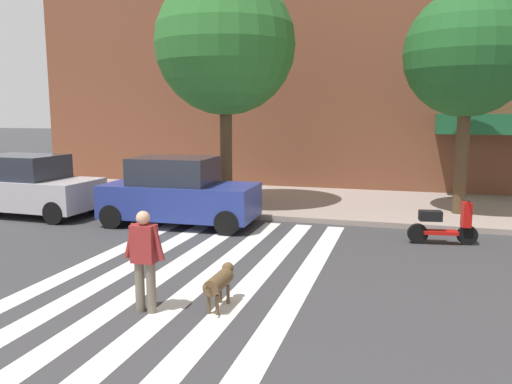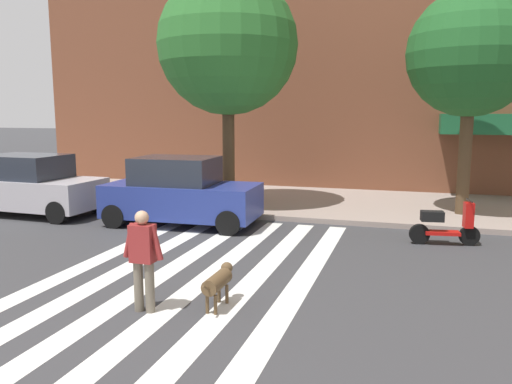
# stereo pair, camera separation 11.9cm
# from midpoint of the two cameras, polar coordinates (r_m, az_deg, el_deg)

# --- Properties ---
(ground_plane) EXTENTS (160.00, 160.00, 0.00)m
(ground_plane) POSITION_cam_midpoint_polar(r_m,az_deg,el_deg) (8.29, -9.18, -13.48)
(ground_plane) COLOR #353538
(sidewalk_far) EXTENTS (80.00, 6.00, 0.15)m
(sidewalk_far) POSITION_cam_midpoint_polar(r_m,az_deg,el_deg) (17.69, 5.18, -1.11)
(sidewalk_far) COLOR gray
(sidewalk_far) RESTS_ON ground_plane
(crosswalk_stripes) EXTENTS (4.95, 13.81, 0.01)m
(crosswalk_stripes) POSITION_cam_midpoint_polar(r_m,az_deg,el_deg) (8.59, -13.41, -12.77)
(crosswalk_stripes) COLOR silver
(crosswalk_stripes) RESTS_ON ground_plane
(parked_car_near_curb) EXTENTS (4.39, 2.15, 1.85)m
(parked_car_near_curb) POSITION_cam_midpoint_polar(r_m,az_deg,el_deg) (17.21, -24.52, 0.61)
(parked_car_near_curb) COLOR #B3ADB5
(parked_car_near_curb) RESTS_ON ground_plane
(parked_car_behind_first) EXTENTS (4.33, 2.12, 1.91)m
(parked_car_behind_first) POSITION_cam_midpoint_polar(r_m,az_deg,el_deg) (14.40, -8.92, -0.11)
(parked_car_behind_first) COLOR navy
(parked_car_behind_first) RESTS_ON ground_plane
(parked_scooter) EXTENTS (1.63, 0.56, 1.11)m
(parked_scooter) POSITION_cam_midpoint_polar(r_m,az_deg,el_deg) (12.99, 20.01, -3.46)
(parked_scooter) COLOR black
(parked_scooter) RESTS_ON ground_plane
(street_tree_nearest) EXTENTS (4.36, 4.36, 7.26)m
(street_tree_nearest) POSITION_cam_midpoint_polar(r_m,az_deg,el_deg) (16.38, -3.70, 16.15)
(street_tree_nearest) COLOR #4C3823
(street_tree_nearest) RESTS_ON sidewalk_far
(street_tree_middle) EXTENTS (3.64, 3.64, 6.49)m
(street_tree_middle) POSITION_cam_midpoint_polar(r_m,az_deg,el_deg) (16.24, 22.50, 14.10)
(street_tree_middle) COLOR #4C3823
(street_tree_middle) RESTS_ON sidewalk_far
(pedestrian_dog_walker) EXTENTS (0.70, 0.24, 1.64)m
(pedestrian_dog_walker) POSITION_cam_midpoint_polar(r_m,az_deg,el_deg) (8.20, -12.83, -6.98)
(pedestrian_dog_walker) COLOR #6B6051
(pedestrian_dog_walker) RESTS_ON ground_plane
(dog_on_leash) EXTENTS (0.27, 1.11, 0.65)m
(dog_on_leash) POSITION_cam_midpoint_polar(r_m,az_deg,el_deg) (8.35, -4.50, -9.95)
(dog_on_leash) COLOR brown
(dog_on_leash) RESTS_ON ground_plane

